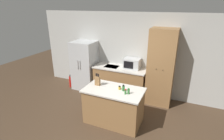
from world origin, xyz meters
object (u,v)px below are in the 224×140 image
object	(u,v)px
pantry_cabinet	(161,68)
spice_bottle_short_red	(120,88)
fire_extinguisher	(71,81)
spice_bottle_green_herb	(123,88)
knife_block	(98,81)
spice_bottle_amber_oil	(125,92)
microwave	(132,63)
spice_bottle_tall_dark	(129,91)
refrigerator	(85,65)

from	to	relation	value
pantry_cabinet	spice_bottle_short_red	size ratio (longest dim) A/B	25.73
pantry_cabinet	fire_extinguisher	xyz separation A→B (m)	(-3.06, -0.22, -0.90)
spice_bottle_short_red	spice_bottle_green_herb	world-z (taller)	spice_bottle_green_herb
knife_block	spice_bottle_amber_oil	bearing A→B (deg)	-11.43
pantry_cabinet	microwave	xyz separation A→B (m)	(-0.89, 0.09, -0.02)
spice_bottle_short_red	spice_bottle_green_herb	bearing A→B (deg)	-16.14
pantry_cabinet	knife_block	size ratio (longest dim) A/B	6.97
knife_block	spice_bottle_tall_dark	size ratio (longest dim) A/B	2.35
microwave	spice_bottle_green_herb	size ratio (longest dim) A/B	3.37
knife_block	spice_bottle_short_red	world-z (taller)	knife_block
spice_bottle_short_red	spice_bottle_amber_oil	bearing A→B (deg)	-39.04
pantry_cabinet	spice_bottle_amber_oil	xyz separation A→B (m)	(-0.54, -1.52, -0.15)
spice_bottle_amber_oil	spice_bottle_green_herb	bearing A→B (deg)	125.93
refrigerator	pantry_cabinet	world-z (taller)	pantry_cabinet
spice_bottle_tall_dark	fire_extinguisher	distance (m)	2.97
microwave	spice_bottle_short_red	xyz separation A→B (m)	(0.15, -1.45, -0.15)
refrigerator	spice_bottle_tall_dark	xyz separation A→B (m)	(2.07, -1.45, 0.13)
pantry_cabinet	spice_bottle_tall_dark	bearing A→B (deg)	-107.82
microwave	spice_bottle_tall_dark	distance (m)	1.63
refrigerator	spice_bottle_tall_dark	distance (m)	2.52
spice_bottle_short_red	fire_extinguisher	xyz separation A→B (m)	(-2.32, 1.14, -0.73)
spice_bottle_tall_dark	spice_bottle_green_herb	world-z (taller)	spice_bottle_green_herb
refrigerator	spice_bottle_amber_oil	distance (m)	2.50
microwave	spice_bottle_tall_dark	size ratio (longest dim) A/B	3.67
spice_bottle_tall_dark	spice_bottle_amber_oil	size ratio (longest dim) A/B	1.08
refrigerator	spice_bottle_short_red	distance (m)	2.23
spice_bottle_amber_oil	fire_extinguisher	distance (m)	2.94
pantry_cabinet	spice_bottle_tall_dark	world-z (taller)	pantry_cabinet
refrigerator	pantry_cabinet	xyz separation A→B (m)	(2.54, 0.04, 0.28)
pantry_cabinet	microwave	distance (m)	0.90
refrigerator	pantry_cabinet	size ratio (longest dim) A/B	0.75
spice_bottle_short_red	spice_bottle_tall_dark	bearing A→B (deg)	-25.65
spice_bottle_amber_oil	spice_bottle_green_herb	xyz separation A→B (m)	(-0.10, 0.14, 0.01)
microwave	spice_bottle_amber_oil	size ratio (longest dim) A/B	3.97
refrigerator	knife_block	bearing A→B (deg)	-47.61
microwave	fire_extinguisher	distance (m)	2.36
refrigerator	spice_bottle_tall_dark	world-z (taller)	refrigerator
refrigerator	spice_bottle_tall_dark	size ratio (longest dim) A/B	12.30
pantry_cabinet	spice_bottle_tall_dark	size ratio (longest dim) A/B	16.42
spice_bottle_tall_dark	spice_bottle_short_red	size ratio (longest dim) A/B	1.57
pantry_cabinet	spice_bottle_short_red	world-z (taller)	pantry_cabinet
refrigerator	pantry_cabinet	distance (m)	2.56
refrigerator	spice_bottle_short_red	world-z (taller)	refrigerator
spice_bottle_tall_dark	refrigerator	bearing A→B (deg)	145.01
knife_block	spice_bottle_amber_oil	distance (m)	0.82
knife_block	spice_bottle_amber_oil	size ratio (longest dim) A/B	2.55
spice_bottle_tall_dark	fire_extinguisher	xyz separation A→B (m)	(-2.58, 1.26, -0.76)
microwave	spice_bottle_amber_oil	distance (m)	1.66
spice_bottle_short_red	knife_block	bearing A→B (deg)	-179.28
microwave	spice_bottle_green_herb	distance (m)	1.50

